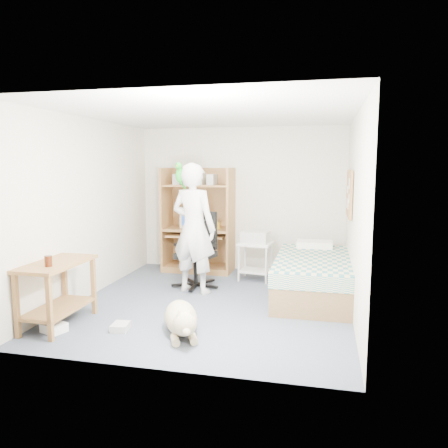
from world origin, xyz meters
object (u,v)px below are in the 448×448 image
Objects in this scene: bed at (313,276)px; printer_cart at (255,255)px; dog at (181,318)px; person at (194,229)px; office_chair at (198,260)px; computer_hutch at (199,224)px; side_desk at (57,284)px.

bed is 1.16m from printer_cart.
bed is at bearing 27.71° from dog.
person is at bearing 77.27° from dog.
office_chair is 0.62m from person.
printer_cart is (0.44, 2.45, 0.23)m from dog.
office_chair is 0.60× the size of person.
person is (0.30, -1.31, 0.12)m from computer_hutch.
computer_hutch is at bearing 77.83° from dog.
side_desk is (-2.85, -1.82, 0.21)m from bed.
office_chair is at bearing 76.39° from dog.
person reaches higher than printer_cart.
person is 3.06× the size of printer_cart.
bed is 1.07× the size of person.
printer_cart is (1.07, -0.44, -0.41)m from computer_hutch.
printer_cart is (0.80, 0.56, 0.00)m from office_chair.
computer_hutch is at bearing 164.69° from printer_cart.
person is 1.78m from dog.
computer_hutch is 1.12m from office_chair.
printer_cart is at bearing 49.45° from office_chair.
person is (1.15, 1.63, 0.45)m from side_desk.
office_chair is 1.84× the size of printer_cart.
person is (-1.70, -0.19, 0.65)m from bed.
dog is at bearing 1.94° from side_desk.
person reaches higher than dog.
dog is (0.36, -1.89, -0.22)m from office_chair.
side_desk is (-0.85, -2.94, -0.33)m from computer_hutch.
printer_cart reaches higher than dog.
dog is 1.68× the size of printer_cart.
dog is at bearing -77.65° from computer_hutch.
printer_cart is at bearing 143.78° from bed.
computer_hutch is at bearing 73.86° from side_desk.
bed is 1.74m from office_chair.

